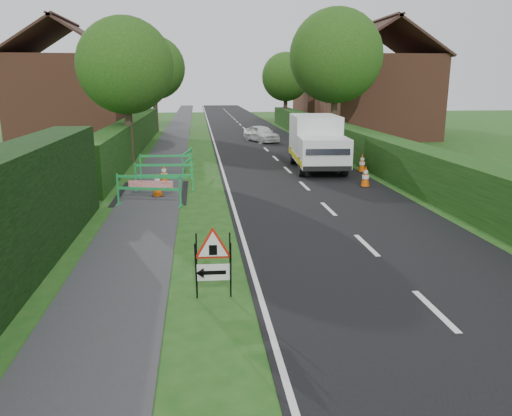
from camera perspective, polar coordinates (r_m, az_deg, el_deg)
ground at (r=7.46m, az=5.16°, el=-16.00°), size 120.00×120.00×0.00m
road_surface at (r=41.65m, az=-1.29°, el=8.99°), size 6.00×90.00×0.02m
footpath at (r=41.50m, az=-8.96°, el=8.81°), size 2.00×90.00×0.02m
hedge_west_far at (r=28.78m, az=-13.89°, el=6.26°), size 1.00×24.00×1.80m
hedge_east at (r=23.95m, az=12.71°, el=4.81°), size 1.20×50.00×1.50m
house_west at (r=37.32m, az=-20.46°, el=11.98°), size 7.50×7.40×7.88m
house_east_a at (r=36.48m, az=13.52°, el=12.44°), size 7.50×7.40×7.88m
house_east_b at (r=50.13m, az=9.07°, el=13.00°), size 7.50×7.40×7.88m
tree_nw at (r=24.53m, az=-14.72°, el=15.43°), size 4.40×4.40×6.70m
tree_ne at (r=29.39m, az=9.11°, el=16.77°), size 5.20×5.20×7.79m
tree_fw at (r=40.45m, az=-11.63°, el=15.40°), size 4.80×4.80×7.24m
tree_fe at (r=44.99m, az=3.43°, el=14.73°), size 4.20×4.20×6.33m
triangle_sign at (r=8.77m, az=-5.15°, el=-5.67°), size 0.79×0.79×1.11m
works_van at (r=22.29m, az=6.98°, el=7.57°), size 2.38×5.23×2.32m
traffic_cone_0 at (r=18.79m, az=12.41°, el=3.55°), size 0.38×0.38×0.79m
traffic_cone_1 at (r=21.94m, az=12.03°, el=5.05°), size 0.38×0.38×0.79m
traffic_cone_2 at (r=24.07m, az=10.00°, el=5.93°), size 0.38×0.38×0.79m
traffic_cone_3 at (r=17.09m, az=-11.19°, el=2.58°), size 0.38×0.38×0.79m
traffic_cone_4 at (r=19.00m, az=-10.47°, el=3.76°), size 0.38×0.38×0.79m
ped_barrier_0 at (r=15.77m, az=-12.17°, el=2.45°), size 2.08×0.83×1.00m
ped_barrier_1 at (r=17.95m, az=-10.47°, el=3.93°), size 2.08×0.51×1.00m
ped_barrier_2 at (r=20.21m, az=-10.26°, el=5.06°), size 2.07×0.43×1.00m
ped_barrier_3 at (r=21.15m, az=-7.85°, el=5.55°), size 0.68×2.09×1.00m
redwhite_plank at (r=17.07m, az=-11.86°, el=1.18°), size 1.49×0.29×0.25m
hatchback_car at (r=32.65m, az=0.62°, el=8.51°), size 2.35×3.39×1.07m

